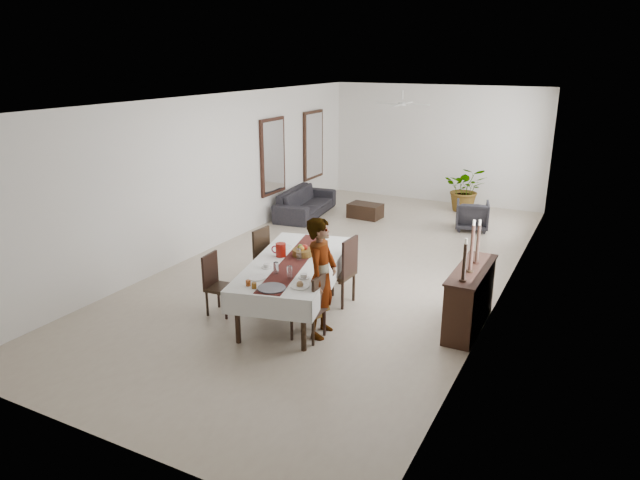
# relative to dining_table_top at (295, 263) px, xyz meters

# --- Properties ---
(floor) EXTENTS (6.00, 12.00, 0.00)m
(floor) POSITION_rel_dining_table_top_xyz_m (-0.14, 2.19, -0.80)
(floor) COLOR #C4B59C
(floor) RESTS_ON ground
(ceiling) EXTENTS (6.00, 12.00, 0.02)m
(ceiling) POSITION_rel_dining_table_top_xyz_m (-0.14, 2.19, 2.40)
(ceiling) COLOR white
(ceiling) RESTS_ON wall_back
(wall_back) EXTENTS (6.00, 0.02, 3.20)m
(wall_back) POSITION_rel_dining_table_top_xyz_m (-0.14, 8.19, 0.80)
(wall_back) COLOR white
(wall_back) RESTS_ON floor
(wall_front) EXTENTS (6.00, 0.02, 3.20)m
(wall_front) POSITION_rel_dining_table_top_xyz_m (-0.14, -3.81, 0.80)
(wall_front) COLOR white
(wall_front) RESTS_ON floor
(wall_left) EXTENTS (0.02, 12.00, 3.20)m
(wall_left) POSITION_rel_dining_table_top_xyz_m (-3.14, 2.19, 0.80)
(wall_left) COLOR white
(wall_left) RESTS_ON floor
(wall_right) EXTENTS (0.02, 12.00, 3.20)m
(wall_right) POSITION_rel_dining_table_top_xyz_m (2.86, 2.19, 0.80)
(wall_right) COLOR white
(wall_right) RESTS_ON floor
(dining_table_top) EXTENTS (1.70, 2.84, 0.06)m
(dining_table_top) POSITION_rel_dining_table_top_xyz_m (0.00, 0.00, 0.00)
(dining_table_top) COLOR black
(dining_table_top) RESTS_ON table_leg_fl
(table_leg_fl) EXTENTS (0.09, 0.09, 0.77)m
(table_leg_fl) POSITION_rel_dining_table_top_xyz_m (-0.18, -1.34, -0.41)
(table_leg_fl) COLOR black
(table_leg_fl) RESTS_ON floor
(table_leg_fr) EXTENTS (0.09, 0.09, 0.77)m
(table_leg_fr) POSITION_rel_dining_table_top_xyz_m (0.77, -1.11, -0.41)
(table_leg_fr) COLOR black
(table_leg_fr) RESTS_ON floor
(table_leg_bl) EXTENTS (0.09, 0.09, 0.77)m
(table_leg_bl) POSITION_rel_dining_table_top_xyz_m (-0.77, 1.11, -0.41)
(table_leg_bl) COLOR black
(table_leg_bl) RESTS_ON floor
(table_leg_br) EXTENTS (0.09, 0.09, 0.77)m
(table_leg_br) POSITION_rel_dining_table_top_xyz_m (0.18, 1.34, -0.41)
(table_leg_br) COLOR black
(table_leg_br) RESTS_ON floor
(tablecloth_top) EXTENTS (1.94, 3.08, 0.01)m
(tablecloth_top) POSITION_rel_dining_table_top_xyz_m (0.00, 0.00, 0.03)
(tablecloth_top) COLOR white
(tablecloth_top) RESTS_ON dining_table_top
(tablecloth_drape_left) EXTENTS (0.68, 2.77, 0.33)m
(tablecloth_drape_left) POSITION_rel_dining_table_top_xyz_m (-0.63, -0.15, -0.13)
(tablecloth_drape_left) COLOR silver
(tablecloth_drape_left) RESTS_ON dining_table_top
(tablecloth_drape_right) EXTENTS (0.68, 2.77, 0.33)m
(tablecloth_drape_right) POSITION_rel_dining_table_top_xyz_m (0.63, 0.15, -0.13)
(tablecloth_drape_right) COLOR silver
(tablecloth_drape_right) RESTS_ON dining_table_top
(tablecloth_drape_near) EXTENTS (1.27, 0.32, 0.33)m
(tablecloth_drape_near) POSITION_rel_dining_table_top_xyz_m (0.34, -1.38, -0.13)
(tablecloth_drape_near) COLOR silver
(tablecloth_drape_near) RESTS_ON dining_table_top
(tablecloth_drape_far) EXTENTS (1.27, 0.32, 0.33)m
(tablecloth_drape_far) POSITION_rel_dining_table_top_xyz_m (-0.34, 1.38, -0.13)
(tablecloth_drape_far) COLOR white
(tablecloth_drape_far) RESTS_ON dining_table_top
(table_runner) EXTENTS (1.03, 2.78, 0.00)m
(table_runner) POSITION_rel_dining_table_top_xyz_m (0.00, 0.00, 0.04)
(table_runner) COLOR maroon
(table_runner) RESTS_ON tablecloth_top
(red_pitcher) EXTENTS (0.20, 0.20, 0.22)m
(red_pitcher) POSITION_rel_dining_table_top_xyz_m (-0.31, 0.10, 0.15)
(red_pitcher) COLOR maroon
(red_pitcher) RESTS_ON tablecloth_top
(pitcher_handle) EXTENTS (0.13, 0.05, 0.13)m
(pitcher_handle) POSITION_rel_dining_table_top_xyz_m (-0.40, 0.07, 0.15)
(pitcher_handle) COLOR maroon
(pitcher_handle) RESTS_ON red_pitcher
(wine_glass_near) EXTENTS (0.08, 0.08, 0.19)m
(wine_glass_near) POSITION_rel_dining_table_top_xyz_m (0.30, -0.67, 0.13)
(wine_glass_near) COLOR white
(wine_glass_near) RESTS_ON tablecloth_top
(wine_glass_mid) EXTENTS (0.08, 0.08, 0.19)m
(wine_glass_mid) POSITION_rel_dining_table_top_xyz_m (0.04, -0.62, 0.13)
(wine_glass_mid) COLOR silver
(wine_glass_mid) RESTS_ON tablecloth_top
(wine_glass_far) EXTENTS (0.08, 0.08, 0.19)m
(wine_glass_far) POSITION_rel_dining_table_top_xyz_m (0.04, 0.07, 0.13)
(wine_glass_far) COLOR white
(wine_glass_far) RESTS_ON tablecloth_top
(teacup_right) EXTENTS (0.10, 0.10, 0.07)m
(teacup_right) POSITION_rel_dining_table_top_xyz_m (0.48, -0.57, 0.07)
(teacup_right) COLOR white
(teacup_right) RESTS_ON saucer_right
(saucer_right) EXTENTS (0.17, 0.17, 0.01)m
(saucer_right) POSITION_rel_dining_table_top_xyz_m (0.48, -0.57, 0.05)
(saucer_right) COLOR silver
(saucer_right) RESTS_ON tablecloth_top
(teacup_left) EXTENTS (0.10, 0.10, 0.07)m
(teacup_left) POSITION_rel_dining_table_top_xyz_m (-0.23, -0.45, 0.07)
(teacup_left) COLOR white
(teacup_left) RESTS_ON saucer_left
(saucer_left) EXTENTS (0.17, 0.17, 0.01)m
(saucer_left) POSITION_rel_dining_table_top_xyz_m (-0.23, -0.45, 0.05)
(saucer_left) COLOR silver
(saucer_left) RESTS_ON tablecloth_top
(plate_near_right) EXTENTS (0.27, 0.27, 0.02)m
(plate_near_right) POSITION_rel_dining_table_top_xyz_m (0.59, -0.88, 0.05)
(plate_near_right) COLOR white
(plate_near_right) RESTS_ON tablecloth_top
(bread_near_right) EXTENTS (0.10, 0.10, 0.10)m
(bread_near_right) POSITION_rel_dining_table_top_xyz_m (0.59, -0.88, 0.08)
(bread_near_right) COLOR tan
(bread_near_right) RESTS_ON plate_near_right
(plate_near_left) EXTENTS (0.27, 0.27, 0.02)m
(plate_near_left) POSITION_rel_dining_table_top_xyz_m (-0.13, -0.88, 0.05)
(plate_near_left) COLOR white
(plate_near_left) RESTS_ON tablecloth_top
(plate_far_left) EXTENTS (0.27, 0.27, 0.02)m
(plate_far_left) POSITION_rel_dining_table_top_xyz_m (-0.49, 0.51, 0.05)
(plate_far_left) COLOR white
(plate_far_left) RESTS_ON tablecloth_top
(serving_tray) EXTENTS (0.40, 0.40, 0.02)m
(serving_tray) POSITION_rel_dining_table_top_xyz_m (0.27, -1.13, 0.05)
(serving_tray) COLOR #444449
(serving_tray) RESTS_ON tablecloth_top
(jam_jar_a) EXTENTS (0.07, 0.07, 0.08)m
(jam_jar_a) POSITION_rel_dining_table_top_xyz_m (0.05, -1.22, 0.08)
(jam_jar_a) COLOR brown
(jam_jar_a) RESTS_ON tablecloth_top
(jam_jar_b) EXTENTS (0.07, 0.07, 0.08)m
(jam_jar_b) POSITION_rel_dining_table_top_xyz_m (-0.08, -1.18, 0.08)
(jam_jar_b) COLOR #954215
(jam_jar_b) RESTS_ON tablecloth_top
(fruit_basket) EXTENTS (0.33, 0.33, 0.11)m
(fruit_basket) POSITION_rel_dining_table_top_xyz_m (-0.01, 0.28, 0.10)
(fruit_basket) COLOR brown
(fruit_basket) RESTS_ON tablecloth_top
(fruit_red) EXTENTS (0.10, 0.10, 0.10)m
(fruit_red) POSITION_rel_dining_table_top_xyz_m (0.02, 0.31, 0.18)
(fruit_red) COLOR #A11910
(fruit_red) RESTS_ON fruit_basket
(fruit_green) EXTENTS (0.09, 0.09, 0.09)m
(fruit_green) POSITION_rel_dining_table_top_xyz_m (-0.06, 0.30, 0.18)
(fruit_green) COLOR #517021
(fruit_green) RESTS_ON fruit_basket
(fruit_yellow) EXTENTS (0.09, 0.09, 0.09)m
(fruit_yellow) POSITION_rel_dining_table_top_xyz_m (0.00, 0.23, 0.18)
(fruit_yellow) COLOR gold
(fruit_yellow) RESTS_ON fruit_basket
(chair_right_near_seat) EXTENTS (0.43, 0.43, 0.05)m
(chair_right_near_seat) POSITION_rel_dining_table_top_xyz_m (0.65, -0.75, -0.35)
(chair_right_near_seat) COLOR black
(chair_right_near_seat) RESTS_ON chair_right_near_leg_fl
(chair_right_near_leg_fl) EXTENTS (0.04, 0.04, 0.42)m
(chair_right_near_leg_fl) POSITION_rel_dining_table_top_xyz_m (0.82, -0.93, -0.59)
(chair_right_near_leg_fl) COLOR black
(chair_right_near_leg_fl) RESTS_ON floor
(chair_right_near_leg_fr) EXTENTS (0.04, 0.04, 0.42)m
(chair_right_near_leg_fr) POSITION_rel_dining_table_top_xyz_m (0.82, -0.58, -0.59)
(chair_right_near_leg_fr) COLOR black
(chair_right_near_leg_fr) RESTS_ON floor
(chair_right_near_leg_bl) EXTENTS (0.04, 0.04, 0.42)m
(chair_right_near_leg_bl) POSITION_rel_dining_table_top_xyz_m (0.47, -0.92, -0.59)
(chair_right_near_leg_bl) COLOR black
(chair_right_near_leg_bl) RESTS_ON floor
(chair_right_near_leg_br) EXTENTS (0.04, 0.04, 0.42)m
(chair_right_near_leg_br) POSITION_rel_dining_table_top_xyz_m (0.47, -0.57, -0.59)
(chair_right_near_leg_br) COLOR black
(chair_right_near_leg_br) RESTS_ON floor
(chair_right_near_back) EXTENTS (0.04, 0.43, 0.54)m
(chair_right_near_back) POSITION_rel_dining_table_top_xyz_m (0.84, -0.75, -0.06)
(chair_right_near_back) COLOR black
(chair_right_near_back) RESTS_ON chair_right_near_seat
(chair_right_far_seat) EXTENTS (0.51, 0.51, 0.06)m
(chair_right_far_seat) POSITION_rel_dining_table_top_xyz_m (0.48, 0.58, -0.29)
(chair_right_far_seat) COLOR black
(chair_right_far_seat) RESTS_ON chair_right_far_leg_fl
(chair_right_far_leg_fl) EXTENTS (0.05, 0.05, 0.48)m
(chair_right_far_leg_fl) POSITION_rel_dining_table_top_xyz_m (0.67, 0.37, -0.56)
(chair_right_far_leg_fl) COLOR black
(chair_right_far_leg_fl) RESTS_ON floor
(chair_right_far_leg_fr) EXTENTS (0.05, 0.05, 0.48)m
(chair_right_far_leg_fr) POSITION_rel_dining_table_top_xyz_m (0.69, 0.77, -0.56)
(chair_right_far_leg_fr) COLOR black
(chair_right_far_leg_fr) RESTS_ON floor
(chair_right_far_leg_bl) EXTENTS (0.05, 0.05, 0.48)m
(chair_right_far_leg_bl) POSITION_rel_dining_table_top_xyz_m (0.27, 0.39, -0.56)
(chair_right_far_leg_bl) COLOR black
(chair_right_far_leg_bl) RESTS_ON floor
(chair_right_far_leg_br) EXTENTS (0.05, 0.05, 0.48)m
(chair_right_far_leg_br) POSITION_rel_dining_table_top_xyz_m (0.29, 0.79, -0.56)
(chair_right_far_leg_br) COLOR black
(chair_right_far_leg_br) RESTS_ON floor
(chair_right_far_back) EXTENTS (0.07, 0.49, 0.62)m
(chair_right_far_back) POSITION_rel_dining_table_top_xyz_m (0.70, 0.57, 0.04)
(chair_right_far_back) COLOR black
(chair_right_far_back) RESTS_ON chair_right_far_seat
(chair_left_near_seat) EXTENTS (0.45, 0.45, 0.05)m
(chair_left_near_seat) POSITION_rel_dining_table_top_xyz_m (-0.98, -0.64, -0.37)
(chair_left_near_seat) COLOR black
(chair_left_near_seat) RESTS_ON chair_left_near_leg_fl
(chair_left_near_leg_fl) EXTENTS (0.05, 0.05, 0.41)m
(chair_left_near_leg_fl) POSITION_rel_dining_table_top_xyz_m (-1.16, -0.49, -0.60)
(chair_left_near_leg_fl) COLOR black
(chair_left_near_leg_fl) RESTS_ON floor
(chair_left_near_leg_fr) EXTENTS (0.05, 0.05, 0.41)m
(chair_left_near_leg_fr) POSITION_rel_dining_table_top_xyz_m (-1.13, -0.82, -0.60)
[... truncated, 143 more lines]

